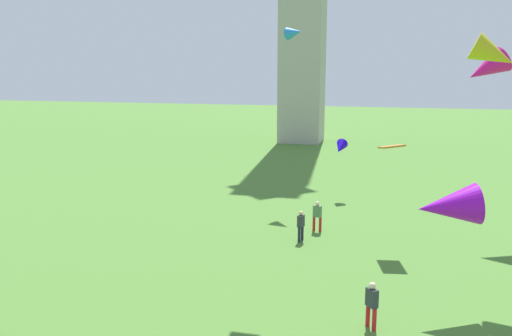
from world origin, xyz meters
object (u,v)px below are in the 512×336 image
person_2 (317,214)px  kite_flying_4 (340,148)px  kite_flying_5 (493,54)px  kite_flying_6 (391,147)px  person_1 (372,302)px  kite_flying_10 (448,206)px  kite_flying_0 (295,33)px  kite_flying_9 (486,68)px  person_3 (301,224)px

person_2 → kite_flying_4: bearing=100.8°
kite_flying_5 → kite_flying_6: 6.58m
person_1 → kite_flying_4: kite_flying_4 is taller
person_1 → kite_flying_4: bearing=-28.9°
person_1 → kite_flying_10: kite_flying_10 is taller
person_2 → kite_flying_0: size_ratio=1.13×
person_1 → kite_flying_0: bearing=-19.1°
person_1 → kite_flying_0: kite_flying_0 is taller
kite_flying_5 → kite_flying_9: size_ratio=0.76×
person_3 → person_2: bearing=-0.1°
kite_flying_9 → kite_flying_4: bearing=-138.7°
person_3 → kite_flying_9: size_ratio=0.58×
kite_flying_0 → kite_flying_9: 12.72m
person_2 → person_3: person_2 is taller
kite_flying_6 → kite_flying_10: 7.25m
kite_flying_6 → person_1: bearing=-15.3°
person_2 → kite_flying_0: bearing=124.3°
kite_flying_5 → kite_flying_6: bearing=63.1°
kite_flying_5 → kite_flying_10: (-1.86, -4.29, -5.78)m
kite_flying_5 → kite_flying_6: (-4.06, 2.50, -4.53)m
person_2 → kite_flying_9: (8.84, 3.21, 8.18)m
kite_flying_0 → kite_flying_5: bearing=-107.6°
person_3 → kite_flying_4: size_ratio=1.14×
kite_flying_5 → person_2: bearing=68.4°
person_1 → kite_flying_4: size_ratio=1.19×
kite_flying_0 → kite_flying_10: (8.99, -15.84, -7.55)m
kite_flying_4 → kite_flying_0: bearing=-159.5°
kite_flying_4 → kite_flying_6: bearing=-60.4°
person_1 → kite_flying_9: (5.32, 14.17, 8.17)m
person_2 → kite_flying_6: 5.97m
person_3 → kite_flying_6: kite_flying_6 is taller
person_3 → kite_flying_0: size_ratio=1.09×
kite_flying_6 → kite_flying_10: bearing=5.0°
kite_flying_4 → kite_flying_10: size_ratio=0.55×
kite_flying_6 → kite_flying_9: 7.83m
person_2 → kite_flying_10: kite_flying_10 is taller
person_1 → kite_flying_4: 19.60m
person_3 → kite_flying_10: (6.72, -6.25, 3.05)m
person_1 → person_3: 9.85m
person_1 → kite_flying_0: (-6.38, 18.54, 10.56)m
person_2 → kite_flying_4: kite_flying_4 is taller
kite_flying_0 → kite_flying_10: 19.71m
person_1 → kite_flying_6: (0.41, 9.50, 4.27)m
person_3 → kite_flying_9: (9.43, 5.22, 8.21)m
person_3 → kite_flying_5: kite_flying_5 is taller
person_2 → kite_flying_9: 12.46m
person_2 → kite_flying_6: (3.92, -1.46, 4.27)m
kite_flying_4 → kite_flying_6: (3.51, -9.67, 1.62)m
kite_flying_6 → kite_flying_9: bearing=120.6°
kite_flying_0 → kite_flying_6: size_ratio=0.85×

